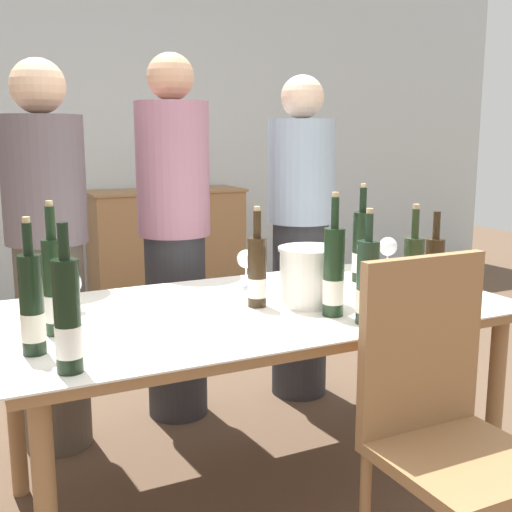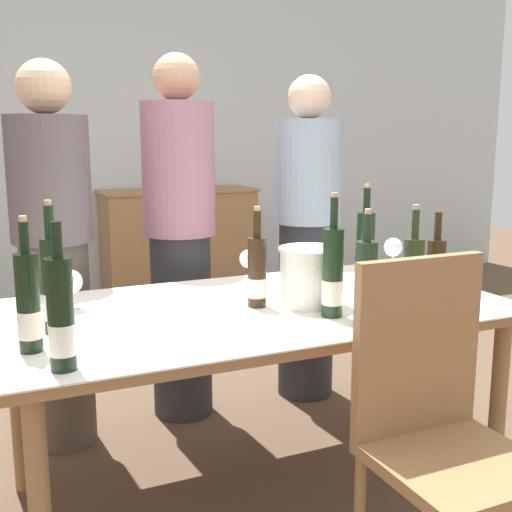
{
  "view_description": "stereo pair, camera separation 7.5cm",
  "coord_description": "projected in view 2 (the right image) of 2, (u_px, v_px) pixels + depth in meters",
  "views": [
    {
      "loc": [
        -0.97,
        -1.98,
        1.33
      ],
      "look_at": [
        0.0,
        0.0,
        0.9
      ],
      "focal_mm": 45.0,
      "sensor_mm": 36.0,
      "label": 1
    },
    {
      "loc": [
        -0.91,
        -2.01,
        1.33
      ],
      "look_at": [
        0.0,
        0.0,
        0.9
      ],
      "focal_mm": 45.0,
      "sensor_mm": 36.0,
      "label": 2
    }
  ],
  "objects": [
    {
      "name": "wine_bottle_1",
      "position": [
        366.0,
        285.0,
        2.04
      ],
      "size": [
        0.07,
        0.07,
        0.37
      ],
      "color": "#1E3323",
      "rests_on": "dining_table"
    },
    {
      "name": "wine_bottle_0",
      "position": [
        333.0,
        275.0,
        2.13
      ],
      "size": [
        0.07,
        0.07,
        0.42
      ],
      "color": "black",
      "rests_on": "dining_table"
    },
    {
      "name": "ground_plane",
      "position": [
        256.0,
        491.0,
        2.42
      ],
      "size": [
        12.0,
        12.0,
        0.0
      ],
      "primitive_type": "plane",
      "color": "brown"
    },
    {
      "name": "dining_table",
      "position": [
        256.0,
        324.0,
        2.3
      ],
      "size": [
        1.78,
        0.95,
        0.72
      ],
      "color": "#996B42",
      "rests_on": "ground_plane"
    },
    {
      "name": "wine_bottle_4",
      "position": [
        413.0,
        279.0,
        2.13
      ],
      "size": [
        0.07,
        0.07,
        0.38
      ],
      "color": "#28381E",
      "rests_on": "dining_table"
    },
    {
      "name": "wine_bottle_7",
      "position": [
        435.0,
        275.0,
        2.23
      ],
      "size": [
        0.07,
        0.07,
        0.34
      ],
      "color": "#332314",
      "rests_on": "dining_table"
    },
    {
      "name": "wine_bottle_8",
      "position": [
        29.0,
        305.0,
        1.78
      ],
      "size": [
        0.07,
        0.07,
        0.38
      ],
      "color": "black",
      "rests_on": "dining_table"
    },
    {
      "name": "wine_glass_2",
      "position": [
        248.0,
        261.0,
        2.54
      ],
      "size": [
        0.07,
        0.07,
        0.15
      ],
      "color": "white",
      "rests_on": "dining_table"
    },
    {
      "name": "wine_bottle_5",
      "position": [
        258.0,
        273.0,
        2.25
      ],
      "size": [
        0.07,
        0.07,
        0.36
      ],
      "color": "#332314",
      "rests_on": "dining_table"
    },
    {
      "name": "wine_bottle_2",
      "position": [
        365.0,
        249.0,
        2.62
      ],
      "size": [
        0.08,
        0.08,
        0.4
      ],
      "color": "black",
      "rests_on": "dining_table"
    },
    {
      "name": "person_guest_left",
      "position": [
        180.0,
        240.0,
        2.96
      ],
      "size": [
        0.33,
        0.33,
        1.68
      ],
      "color": "#2D2D33",
      "rests_on": "ground_plane"
    },
    {
      "name": "back_wall",
      "position": [
        93.0,
        124.0,
        4.87
      ],
      "size": [
        8.0,
        0.1,
        2.8
      ],
      "color": "silver",
      "rests_on": "ground_plane"
    },
    {
      "name": "person_guest_right",
      "position": [
        307.0,
        240.0,
        3.2
      ],
      "size": [
        0.33,
        0.33,
        1.6
      ],
      "color": "#2D2D33",
      "rests_on": "ground_plane"
    },
    {
      "name": "ice_bucket",
      "position": [
        310.0,
        275.0,
        2.27
      ],
      "size": [
        0.23,
        0.23,
        0.21
      ],
      "color": "white",
      "rests_on": "dining_table"
    },
    {
      "name": "wine_bottle_3",
      "position": [
        61.0,
        317.0,
        1.64
      ],
      "size": [
        0.07,
        0.07,
        0.39
      ],
      "color": "black",
      "rests_on": "dining_table"
    },
    {
      "name": "wine_bottle_6",
      "position": [
        53.0,
        287.0,
        1.95
      ],
      "size": [
        0.06,
        0.06,
        0.41
      ],
      "color": "black",
      "rests_on": "dining_table"
    },
    {
      "name": "chair_near_front",
      "position": [
        437.0,
        415.0,
        1.79
      ],
      "size": [
        0.42,
        0.42,
        0.99
      ],
      "color": "#996B42",
      "rests_on": "ground_plane"
    },
    {
      "name": "wine_glass_0",
      "position": [
        393.0,
        248.0,
        2.79
      ],
      "size": [
        0.08,
        0.08,
        0.16
      ],
      "color": "white",
      "rests_on": "dining_table"
    },
    {
      "name": "wine_glass_1",
      "position": [
        71.0,
        283.0,
        2.21
      ],
      "size": [
        0.08,
        0.08,
        0.14
      ],
      "color": "white",
      "rests_on": "dining_table"
    },
    {
      "name": "person_host",
      "position": [
        54.0,
        259.0,
        2.66
      ],
      "size": [
        0.33,
        0.33,
        1.62
      ],
      "color": "#51473D",
      "rests_on": "ground_plane"
    },
    {
      "name": "sideboard_cabinet",
      "position": [
        179.0,
        247.0,
        5.02
      ],
      "size": [
        1.19,
        0.46,
        0.9
      ],
      "color": "#996B42",
      "rests_on": "ground_plane"
    }
  ]
}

